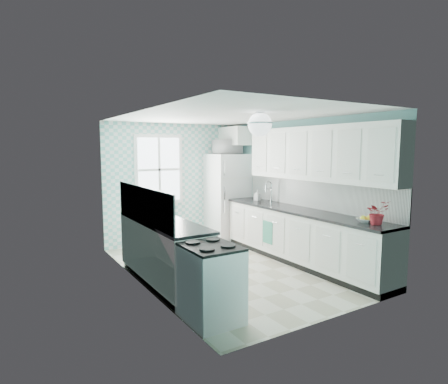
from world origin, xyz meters
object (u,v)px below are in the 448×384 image
fridge (228,196)px  sink (265,203)px  ceiling_light (260,124)px  microwave (228,147)px  stove (210,281)px  fruit_bowl (366,220)px  potted_plant (377,213)px

fridge → sink: size_ratio=3.50×
ceiling_light → microwave: (1.11, 2.62, -0.31)m
fridge → stove: fridge is taller
stove → sink: 3.22m
fridge → stove: 4.05m
stove → microwave: bearing=53.6°
ceiling_light → fruit_bowl: ceiling_light is taller
fruit_bowl → microwave: (-0.09, 3.55, 1.05)m
ceiling_light → stove: (-1.20, -0.67, -1.87)m
ceiling_light → fridge: (1.11, 2.62, -1.39)m
ceiling_light → fruit_bowl: 2.03m
ceiling_light → stove: 2.32m
microwave → fruit_bowl: bearing=94.3°
fridge → fruit_bowl: (0.09, -3.55, 0.04)m
microwave → sink: bearing=97.3°
fruit_bowl → sink: bearing=89.9°
sink → potted_plant: 2.52m
potted_plant → fruit_bowl: bearing=90.0°
fridge → fruit_bowl: fridge is taller
ceiling_light → fridge: bearing=67.0°
fruit_bowl → microwave: 3.70m
fridge → sink: 1.21m
ceiling_light → potted_plant: ceiling_light is taller
sink → fruit_bowl: (-0.00, -2.34, 0.04)m
ceiling_light → sink: size_ratio=0.66×
potted_plant → fridge: bearing=91.4°
ceiling_light → fruit_bowl: size_ratio=1.38×
fruit_bowl → microwave: bearing=91.5°
ceiling_light → microwave: size_ratio=0.62×
ceiling_light → potted_plant: bearing=-42.4°
fridge → sink: bearing=-85.7°
microwave → fridge: bearing=56.2°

